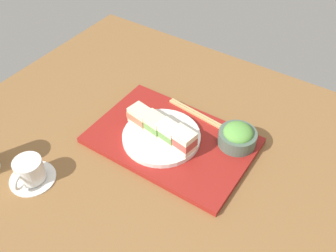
{
  "coord_description": "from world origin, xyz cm",
  "views": [
    {
      "loc": [
        -36.12,
        64.25,
        80.42
      ],
      "look_at": [
        7.15,
        -0.89,
        5.0
      ],
      "focal_mm": 40.79,
      "sensor_mm": 36.0,
      "label": 1
    }
  ],
  "objects_px": {
    "sandwich_plate": "(161,137)",
    "sandwich_nearmost": "(183,141)",
    "sandwich_inner_near": "(169,132)",
    "sandwich_farmost": "(141,116)",
    "chopsticks_pair": "(196,113)",
    "coffee_cup": "(30,172)",
    "sandwich_inner_far": "(154,124)",
    "salad_bowl": "(238,136)"
  },
  "relations": [
    {
      "from": "sandwich_inner_far",
      "to": "salad_bowl",
      "type": "relative_size",
      "value": 0.7
    },
    {
      "from": "coffee_cup",
      "to": "sandwich_farmost",
      "type": "bearing_deg",
      "value": -112.81
    },
    {
      "from": "sandwich_plate",
      "to": "chopsticks_pair",
      "type": "relative_size",
      "value": 1.14
    },
    {
      "from": "sandwich_nearmost",
      "to": "sandwich_farmost",
      "type": "bearing_deg",
      "value": -7.16
    },
    {
      "from": "sandwich_farmost",
      "to": "salad_bowl",
      "type": "relative_size",
      "value": 0.7
    },
    {
      "from": "sandwich_inner_far",
      "to": "sandwich_inner_near",
      "type": "bearing_deg",
      "value": 172.84
    },
    {
      "from": "sandwich_inner_far",
      "to": "sandwich_plate",
      "type": "bearing_deg",
      "value": 172.84
    },
    {
      "from": "sandwich_plate",
      "to": "sandwich_inner_near",
      "type": "relative_size",
      "value": 3.13
    },
    {
      "from": "sandwich_plate",
      "to": "coffee_cup",
      "type": "distance_m",
      "value": 0.37
    },
    {
      "from": "chopsticks_pair",
      "to": "coffee_cup",
      "type": "xyz_separation_m",
      "value": [
        0.24,
        0.44,
        0.01
      ]
    },
    {
      "from": "sandwich_inner_near",
      "to": "chopsticks_pair",
      "type": "distance_m",
      "value": 0.15
    },
    {
      "from": "sandwich_farmost",
      "to": "chopsticks_pair",
      "type": "relative_size",
      "value": 0.38
    },
    {
      "from": "sandwich_inner_near",
      "to": "sandwich_inner_far",
      "type": "bearing_deg",
      "value": -7.16
    },
    {
      "from": "sandwich_nearmost",
      "to": "coffee_cup",
      "type": "bearing_deg",
      "value": 45.09
    },
    {
      "from": "sandwich_nearmost",
      "to": "sandwich_farmost",
      "type": "xyz_separation_m",
      "value": [
        0.16,
        -0.02,
        -0.0
      ]
    },
    {
      "from": "coffee_cup",
      "to": "sandwich_inner_near",
      "type": "bearing_deg",
      "value": -128.52
    },
    {
      "from": "sandwich_nearmost",
      "to": "chopsticks_pair",
      "type": "relative_size",
      "value": 0.37
    },
    {
      "from": "sandwich_plate",
      "to": "chopsticks_pair",
      "type": "xyz_separation_m",
      "value": [
        -0.03,
        -0.14,
        -0.0
      ]
    },
    {
      "from": "sandwich_inner_near",
      "to": "sandwich_inner_far",
      "type": "height_order",
      "value": "same"
    },
    {
      "from": "sandwich_inner_far",
      "to": "coffee_cup",
      "type": "relative_size",
      "value": 0.61
    },
    {
      "from": "sandwich_plate",
      "to": "sandwich_inner_far",
      "type": "relative_size",
      "value": 2.97
    },
    {
      "from": "sandwich_inner_far",
      "to": "coffee_cup",
      "type": "height_order",
      "value": "sandwich_inner_far"
    },
    {
      "from": "sandwich_inner_near",
      "to": "salad_bowl",
      "type": "relative_size",
      "value": 0.67
    },
    {
      "from": "sandwich_nearmost",
      "to": "sandwich_inner_far",
      "type": "bearing_deg",
      "value": -7.16
    },
    {
      "from": "coffee_cup",
      "to": "salad_bowl",
      "type": "bearing_deg",
      "value": -134.68
    },
    {
      "from": "sandwich_nearmost",
      "to": "sandwich_inner_near",
      "type": "bearing_deg",
      "value": -7.16
    },
    {
      "from": "coffee_cup",
      "to": "chopsticks_pair",
      "type": "bearing_deg",
      "value": -118.24
    },
    {
      "from": "salad_bowl",
      "to": "chopsticks_pair",
      "type": "relative_size",
      "value": 0.55
    },
    {
      "from": "sandwich_nearmost",
      "to": "salad_bowl",
      "type": "xyz_separation_m",
      "value": [
        -0.11,
        -0.11,
        -0.02
      ]
    },
    {
      "from": "sandwich_plate",
      "to": "sandwich_nearmost",
      "type": "distance_m",
      "value": 0.09
    },
    {
      "from": "sandwich_inner_near",
      "to": "sandwich_farmost",
      "type": "height_order",
      "value": "sandwich_inner_near"
    },
    {
      "from": "sandwich_inner_far",
      "to": "salad_bowl",
      "type": "distance_m",
      "value": 0.24
    },
    {
      "from": "sandwich_inner_far",
      "to": "chopsticks_pair",
      "type": "xyz_separation_m",
      "value": [
        -0.06,
        -0.14,
        -0.04
      ]
    },
    {
      "from": "sandwich_inner_far",
      "to": "coffee_cup",
      "type": "distance_m",
      "value": 0.36
    },
    {
      "from": "sandwich_nearmost",
      "to": "chopsticks_pair",
      "type": "xyz_separation_m",
      "value": [
        0.05,
        -0.15,
        -0.04
      ]
    },
    {
      "from": "sandwich_inner_near",
      "to": "coffee_cup",
      "type": "relative_size",
      "value": 0.58
    },
    {
      "from": "salad_bowl",
      "to": "coffee_cup",
      "type": "xyz_separation_m",
      "value": [
        0.4,
        0.4,
        -0.02
      ]
    },
    {
      "from": "sandwich_farmost",
      "to": "salad_bowl",
      "type": "xyz_separation_m",
      "value": [
        -0.27,
        -0.09,
        -0.01
      ]
    },
    {
      "from": "sandwich_inner_near",
      "to": "salad_bowl",
      "type": "bearing_deg",
      "value": -146.87
    },
    {
      "from": "sandwich_plate",
      "to": "sandwich_nearmost",
      "type": "xyz_separation_m",
      "value": [
        -0.08,
        0.01,
        0.04
      ]
    },
    {
      "from": "sandwich_nearmost",
      "to": "sandwich_inner_near",
      "type": "distance_m",
      "value": 0.05
    },
    {
      "from": "salad_bowl",
      "to": "chopsticks_pair",
      "type": "bearing_deg",
      "value": -14.82
    }
  ]
}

